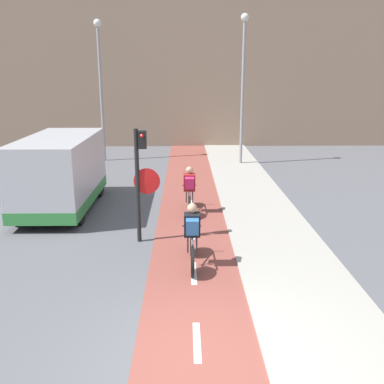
{
  "coord_description": "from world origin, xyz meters",
  "views": [
    {
      "loc": [
        -0.18,
        -5.57,
        4.25
      ],
      "look_at": [
        0.0,
        5.41,
        1.2
      ],
      "focal_mm": 40.0,
      "sensor_mm": 36.0,
      "label": 1
    }
  ],
  "objects_px": {
    "street_lamp_far": "(100,77)",
    "street_lamp_sidewalk": "(243,75)",
    "van": "(61,174)",
    "traffic_light_pole": "(141,173)",
    "cyclist_near": "(192,237)",
    "cyclist_far": "(189,191)"
  },
  "relations": [
    {
      "from": "street_lamp_far",
      "to": "street_lamp_sidewalk",
      "type": "height_order",
      "value": "street_lamp_sidewalk"
    },
    {
      "from": "street_lamp_far",
      "to": "van",
      "type": "distance_m",
      "value": 8.6
    },
    {
      "from": "traffic_light_pole",
      "to": "street_lamp_far",
      "type": "bearing_deg",
      "value": 105.17
    },
    {
      "from": "traffic_light_pole",
      "to": "cyclist_near",
      "type": "bearing_deg",
      "value": -50.25
    },
    {
      "from": "cyclist_far",
      "to": "traffic_light_pole",
      "type": "bearing_deg",
      "value": -117.85
    },
    {
      "from": "street_lamp_sidewalk",
      "to": "street_lamp_far",
      "type": "bearing_deg",
      "value": 171.67
    },
    {
      "from": "street_lamp_far",
      "to": "cyclist_near",
      "type": "height_order",
      "value": "street_lamp_far"
    },
    {
      "from": "street_lamp_sidewalk",
      "to": "cyclist_near",
      "type": "xyz_separation_m",
      "value": [
        -2.55,
        -11.45,
        -3.47
      ]
    },
    {
      "from": "traffic_light_pole",
      "to": "street_lamp_sidewalk",
      "type": "height_order",
      "value": "street_lamp_sidewalk"
    },
    {
      "from": "traffic_light_pole",
      "to": "van",
      "type": "xyz_separation_m",
      "value": [
        -2.84,
        2.84,
        -0.68
      ]
    },
    {
      "from": "street_lamp_far",
      "to": "cyclist_near",
      "type": "relative_size",
      "value": 3.75
    },
    {
      "from": "street_lamp_sidewalk",
      "to": "cyclist_far",
      "type": "distance_m",
      "value": 8.7
    },
    {
      "from": "van",
      "to": "cyclist_near",
      "type": "bearing_deg",
      "value": -46.71
    },
    {
      "from": "cyclist_far",
      "to": "van",
      "type": "bearing_deg",
      "value": 173.44
    },
    {
      "from": "street_lamp_sidewalk",
      "to": "cyclist_near",
      "type": "height_order",
      "value": "street_lamp_sidewalk"
    },
    {
      "from": "street_lamp_far",
      "to": "van",
      "type": "xyz_separation_m",
      "value": [
        0.12,
        -8.07,
        -2.95
      ]
    },
    {
      "from": "traffic_light_pole",
      "to": "van",
      "type": "relative_size",
      "value": 0.64
    },
    {
      "from": "street_lamp_far",
      "to": "cyclist_near",
      "type": "distance_m",
      "value": 13.57
    },
    {
      "from": "street_lamp_sidewalk",
      "to": "cyclist_near",
      "type": "relative_size",
      "value": 3.83
    },
    {
      "from": "traffic_light_pole",
      "to": "street_lamp_far",
      "type": "xyz_separation_m",
      "value": [
        -2.96,
        10.91,
        2.27
      ]
    },
    {
      "from": "traffic_light_pole",
      "to": "cyclist_far",
      "type": "height_order",
      "value": "traffic_light_pole"
    },
    {
      "from": "traffic_light_pole",
      "to": "street_lamp_far",
      "type": "height_order",
      "value": "street_lamp_far"
    }
  ]
}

